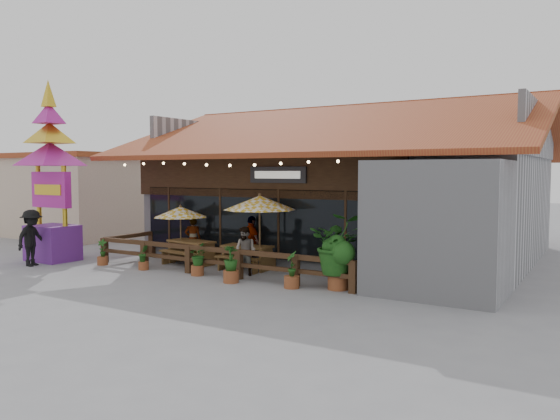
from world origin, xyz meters
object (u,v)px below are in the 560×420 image
Objects in this scene: umbrella_right at (260,203)px; picnic_table_left at (191,248)px; pedestrian at (32,238)px; thai_sign_tower at (50,159)px; umbrella_left at (180,212)px; picnic_table_right at (247,253)px; tropical_plant at (338,246)px.

umbrella_right is 1.40× the size of picnic_table_left.
pedestrian is (-4.52, -3.19, 0.42)m from picnic_table_left.
umbrella_left is at bearing 24.60° from thai_sign_tower.
picnic_table_right is (2.31, 0.16, -0.02)m from picnic_table_left.
umbrella_right reaches higher than tropical_plant.
thai_sign_tower is (-4.94, -2.06, 3.21)m from picnic_table_left.
umbrella_right is 1.28× the size of tropical_plant.
thai_sign_tower reaches higher than picnic_table_right.
tropical_plant reaches higher than picnic_table_right.
umbrella_right is at bearing -78.75° from pedestrian.
picnic_table_right is at bearing 179.37° from umbrella_right.
umbrella_left is 1.27× the size of picnic_table_left.
tropical_plant reaches higher than picnic_table_left.
pedestrian is (-7.35, -3.35, -1.27)m from umbrella_right.
thai_sign_tower reaches higher than pedestrian.
umbrella_left is 3.08m from picnic_table_right.
tropical_plant is (3.47, -1.29, -1.02)m from umbrella_right.
picnic_table_right is 0.24× the size of thai_sign_tower.
tropical_plant is (6.78, -1.11, -0.61)m from umbrella_left.
umbrella_left is 1.27× the size of pedestrian.
pedestrian is at bearing -69.70° from thai_sign_tower.
umbrella_right reaches higher than pedestrian.
umbrella_left is at bearing -176.31° from picnic_table_right.
tropical_plant is at bearing -9.33° from umbrella_left.
tropical_plant is (11.25, 0.93, -2.54)m from thai_sign_tower.
tropical_plant is at bearing -10.14° from picnic_table_left.
umbrella_left is 5.28m from thai_sign_tower.
pedestrian is at bearing -169.19° from tropical_plant.
pedestrian is at bearing -141.84° from umbrella_left.
tropical_plant reaches higher than umbrella_left.
thai_sign_tower reaches higher than tropical_plant.
picnic_table_right is 7.63m from pedestrian.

